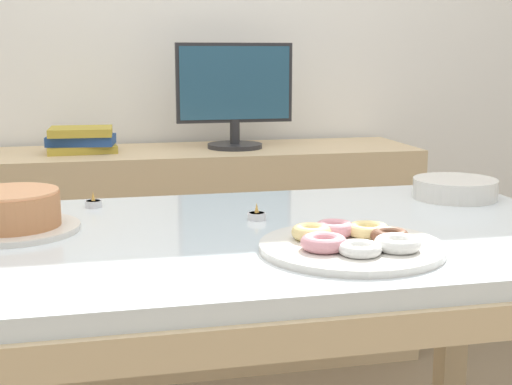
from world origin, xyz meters
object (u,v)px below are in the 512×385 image
Objects in this scene: cake_chocolate_round at (12,213)px; tealight_centre at (257,215)px; computer_monitor at (235,96)px; plate_stack at (455,189)px; book_stack at (81,140)px; pastry_platter at (352,243)px; tealight_near_front at (93,203)px.

tealight_centre is (0.51, -0.01, -0.03)m from cake_chocolate_round.
computer_monitor is at bearing 81.51° from tealight_centre.
tealight_centre is at bearing -167.31° from plate_stack.
plate_stack reaches higher than tealight_centre.
cake_chocolate_round is at bearing -96.82° from book_stack.
book_stack is 1.43m from pastry_platter.
computer_monitor reaches higher than plate_stack.
tealight_near_front is 0.41m from tealight_centre.
cake_chocolate_round is 1.30× the size of plate_stack.
computer_monitor is at bearing 88.33° from pastry_platter.
pastry_platter is 0.31m from tealight_centre.
pastry_platter is (0.51, -1.34, -0.05)m from book_stack.
pastry_platter is (0.63, -0.29, -0.02)m from cake_chocolate_round.
tealight_near_front is at bearing 148.76° from tealight_centre.
computer_monitor is 1.25m from cake_chocolate_round.
cake_chocolate_round is at bearing -122.70° from computer_monitor.
cake_chocolate_round is at bearing -128.07° from tealight_near_front.
book_stack is at bearing 179.85° from computer_monitor.
cake_chocolate_round is 0.51m from tealight_centre.
computer_monitor is 1.55× the size of cake_chocolate_round.
book_stack is at bearing 135.06° from plate_stack.
cake_chocolate_round is at bearing 155.29° from pastry_platter.
cake_chocolate_round is at bearing 179.38° from tealight_centre.
computer_monitor is at bearing 58.74° from tealight_near_front.
book_stack is at bearing 92.56° from tealight_near_front.
pastry_platter is (-0.04, -1.34, -0.20)m from computer_monitor.
book_stack reaches higher than plate_stack.
computer_monitor is at bearing 57.30° from cake_chocolate_round.
plate_stack reaches higher than pastry_platter.
pastry_platter is at bearing -69.25° from book_stack.
book_stack is 0.84m from tealight_near_front.
cake_chocolate_round is (-0.13, -1.05, -0.03)m from book_stack.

